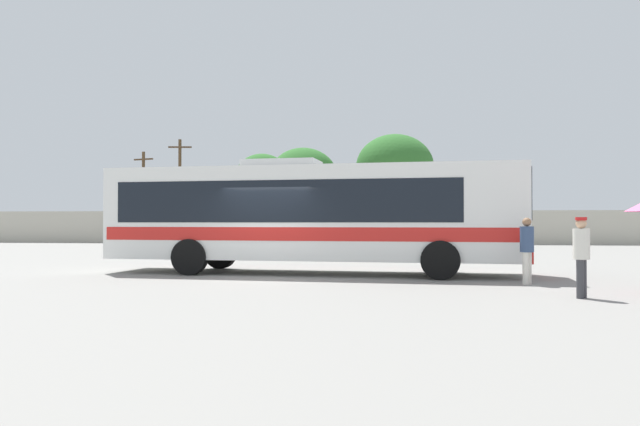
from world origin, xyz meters
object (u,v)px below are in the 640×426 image
object	(u,v)px
parked_car_leftmost_maroon	(177,233)
parked_car_second_silver	(268,233)
utility_pole_near	(143,194)
roadside_tree_right	(395,167)
passenger_waiting_on_apron	(581,252)
roadside_tree_midright	(303,177)
coach_bus_white_red	(307,213)
roadside_tree_left	(127,198)
attendant_by_bus_door	(527,247)
utility_pole_far	(180,188)
roadside_tree_midleft	(262,177)

from	to	relation	value
parked_car_leftmost_maroon	parked_car_second_silver	bearing A→B (deg)	6.25
utility_pole_near	roadside_tree_right	xyz separation A→B (m)	(19.75, -1.20, 1.81)
passenger_waiting_on_apron	utility_pole_near	size ratio (longest dim) A/B	0.23
parked_car_second_silver	roadside_tree_right	size ratio (longest dim) A/B	0.58
roadside_tree_midright	utility_pole_near	bearing A→B (deg)	-178.29
coach_bus_white_red	roadside_tree_left	world-z (taller)	roadside_tree_left
utility_pole_near	roadside_tree_midright	size ratio (longest dim) A/B	0.98
passenger_waiting_on_apron	utility_pole_near	world-z (taller)	utility_pole_near
attendant_by_bus_door	passenger_waiting_on_apron	world-z (taller)	attendant_by_bus_door
passenger_waiting_on_apron	roadside_tree_right	distance (m)	32.44
roadside_tree_midright	utility_pole_far	bearing A→B (deg)	-175.44
roadside_tree_left	roadside_tree_midleft	world-z (taller)	roadside_tree_midleft
roadside_tree_right	coach_bus_white_red	bearing A→B (deg)	-95.67
utility_pole_far	passenger_waiting_on_apron	bearing A→B (deg)	-58.27
utility_pole_far	roadside_tree_left	size ratio (longest dim) A/B	1.56
parked_car_second_silver	roadside_tree_left	distance (m)	17.97
roadside_tree_midright	attendant_by_bus_door	bearing A→B (deg)	-71.85
attendant_by_bus_door	roadside_tree_left	bearing A→B (deg)	127.34
passenger_waiting_on_apron	parked_car_leftmost_maroon	bearing A→B (deg)	125.14
utility_pole_near	roadside_tree_midleft	size ratio (longest dim) A/B	1.00
parked_car_second_silver	roadside_tree_left	xyz separation A→B (m)	(-14.34, 10.49, 2.71)
parked_car_second_silver	utility_pole_near	xyz separation A→B (m)	(-11.64, 7.50, 2.92)
parked_car_leftmost_maroon	passenger_waiting_on_apron	bearing A→B (deg)	-54.86
parked_car_leftmost_maroon	roadside_tree_left	size ratio (longest dim) A/B	0.84
parked_car_leftmost_maroon	roadside_tree_midleft	world-z (taller)	roadside_tree_midleft
coach_bus_white_red	utility_pole_near	world-z (taller)	utility_pole_near
utility_pole_far	roadside_tree_right	size ratio (longest dim) A/B	1.00
parked_car_second_silver	roadside_tree_midleft	world-z (taller)	roadside_tree_midleft
roadside_tree_right	passenger_waiting_on_apron	bearing A→B (deg)	-83.54
roadside_tree_right	parked_car_leftmost_maroon	bearing A→B (deg)	-153.56
parked_car_leftmost_maroon	roadside_tree_left	bearing A→B (deg)	127.34
roadside_tree_right	attendant_by_bus_door	bearing A→B (deg)	-83.94
parked_car_second_silver	passenger_waiting_on_apron	bearing A→B (deg)	-65.39
coach_bus_white_red	utility_pole_far	distance (m)	31.04
coach_bus_white_red	parked_car_second_silver	xyz separation A→B (m)	(-5.45, 20.51, -1.00)
attendant_by_bus_door	utility_pole_far	size ratio (longest dim) A/B	0.21
attendant_by_bus_door	passenger_waiting_on_apron	bearing A→B (deg)	-79.00
parked_car_leftmost_maroon	utility_pole_near	xyz separation A→B (m)	(-5.79, 8.14, 2.92)
roadside_tree_left	roadside_tree_midright	xyz separation A→B (m)	(15.43, -2.61, 1.48)
attendant_by_bus_door	parked_car_second_silver	bearing A→B (deg)	116.00
attendant_by_bus_door	utility_pole_near	size ratio (longest dim) A/B	0.23
attendant_by_bus_door	parked_car_leftmost_maroon	bearing A→B (deg)	127.35
utility_pole_far	roadside_tree_midleft	distance (m)	6.70
parked_car_second_silver	roadside_tree_midright	world-z (taller)	roadside_tree_midright
roadside_tree_midleft	roadside_tree_right	bearing A→B (deg)	-19.83
utility_pole_far	roadside_tree_right	xyz separation A→B (m)	(16.62, -0.81, 1.37)
utility_pole_far	utility_pole_near	bearing A→B (deg)	172.94
passenger_waiting_on_apron	roadside_tree_midright	bearing A→B (deg)	107.62
attendant_by_bus_door	parked_car_leftmost_maroon	world-z (taller)	attendant_by_bus_door
roadside_tree_right	roadside_tree_left	bearing A→B (deg)	169.44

